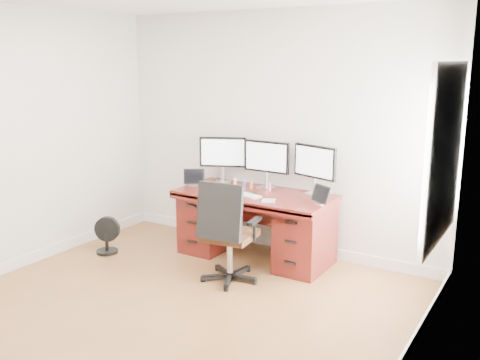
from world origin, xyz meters
The scene contains 19 objects.
ground centered at (0.00, 0.00, 0.00)m, with size 4.50×4.50×0.00m, color brown.
back_wall centered at (0.00, 2.25, 1.35)m, with size 4.00×0.10×2.70m, color silver.
right_wall centered at (2.00, 0.11, 1.35)m, with size 0.10×4.50×2.70m.
desk centered at (0.00, 1.83, 0.40)m, with size 1.70×0.80×0.75m.
office_chair centered at (0.10, 1.11, 0.34)m, with size 0.61×0.61×1.04m.
floor_fan centered at (-1.52, 1.07, 0.20)m, with size 0.29×0.25×0.42m.
monitor_left centered at (-0.58, 2.07, 1.09)m, with size 0.52×0.26×0.53m.
monitor_center centered at (0.00, 2.07, 1.09)m, with size 0.55×0.14×0.53m.
monitor_right centered at (0.58, 2.07, 1.09)m, with size 0.54×0.20×0.53m.
tablet_left centered at (-0.77, 1.75, 0.84)m, with size 0.24×0.19×0.19m.
tablet_right centered at (0.79, 1.75, 0.84)m, with size 0.24×0.18×0.19m.
keyboard centered at (0.03, 1.64, 0.76)m, with size 0.27×0.12×0.01m, color silver.
trackpad centered at (0.30, 1.57, 0.76)m, with size 0.13×0.13×0.01m, color silver.
drawing_tablet centered at (-0.26, 1.60, 0.76)m, with size 0.20×0.13×0.01m, color black.
phone centered at (-0.05, 1.76, 0.76)m, with size 0.14×0.07×0.01m, color black.
figurine_yellow centered at (-0.34, 1.95, 0.80)m, with size 0.04×0.04×0.10m.
figurine_blue centered at (-0.21, 1.95, 0.80)m, with size 0.04×0.04×0.10m.
figurine_brown centered at (-0.13, 1.95, 0.80)m, with size 0.04×0.04×0.10m.
figurine_pink centered at (0.10, 1.95, 0.80)m, with size 0.04×0.04×0.10m.
Camera 1 is at (2.78, -3.07, 2.17)m, focal length 40.00 mm.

